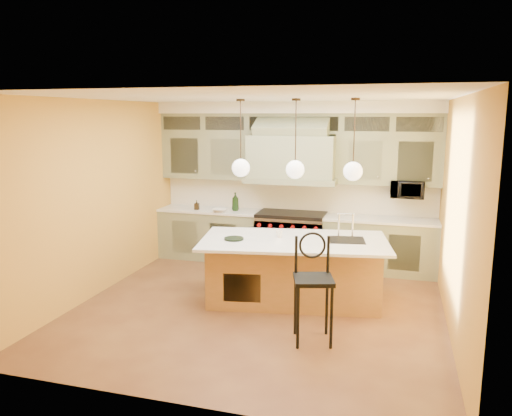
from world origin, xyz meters
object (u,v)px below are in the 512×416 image
(kitchen_island, at_px, (294,269))
(microwave, at_px, (407,189))
(range, at_px, (291,239))
(counter_stool, at_px, (313,280))

(kitchen_island, height_order, microwave, microwave)
(range, distance_m, microwave, 2.18)
(counter_stool, bearing_deg, kitchen_island, 95.26)
(kitchen_island, distance_m, microwave, 2.57)
(kitchen_island, height_order, counter_stool, kitchen_island)
(counter_stool, relative_size, microwave, 2.40)
(range, height_order, kitchen_island, kitchen_island)
(range, bearing_deg, counter_stool, -73.17)
(kitchen_island, bearing_deg, range, 93.75)
(microwave, bearing_deg, range, -176.88)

